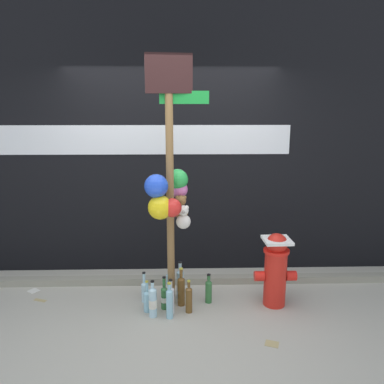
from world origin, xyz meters
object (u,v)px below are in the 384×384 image
bottle_3 (209,290)px  bottle_10 (171,299)px  bottle_8 (181,290)px  fire_hydrant (276,268)px  bottle_0 (170,285)px  bottle_2 (164,297)px  bottle_4 (147,300)px  bottle_6 (144,290)px  bottle_9 (189,299)px  bottle_1 (153,302)px  bottle_5 (180,283)px  bottle_7 (170,302)px  memorial_post (170,177)px

bottle_3 → bottle_10: bearing=-152.6°
bottle_8 → fire_hydrant: bearing=-0.7°
bottle_0 → bottle_2: (-0.05, -0.20, -0.03)m
fire_hydrant → bottle_4: size_ratio=2.36×
bottle_6 → bottle_9: 0.52m
bottle_1 → bottle_5: size_ratio=0.91×
bottle_4 → bottle_2: bearing=15.8°
bottle_0 → bottle_2: 0.21m
bottle_0 → bottle_7: bearing=-88.6°
bottle_3 → bottle_4: size_ratio=0.97×
bottle_9 → bottle_10: size_ratio=0.95×
bottle_3 → bottle_9: bearing=-137.9°
bottle_0 → bottle_6: 0.28m
bottle_0 → bottle_9: 0.34m
memorial_post → bottle_3: (0.39, 0.03, -1.22)m
bottle_4 → bottle_7: (0.23, -0.13, 0.04)m
bottle_8 → bottle_9: size_ratio=1.20×
bottle_8 → bottle_3: bearing=8.9°
memorial_post → bottle_8: bearing=-8.2°
bottle_1 → bottle_7: size_ratio=1.02×
bottle_0 → bottle_5: (0.11, 0.03, 0.01)m
bottle_4 → bottle_6: 0.20m
memorial_post → bottle_4: 1.27m
memorial_post → bottle_10: bearing=-90.0°
bottle_9 → bottle_5: bearing=106.1°
fire_hydrant → bottle_7: 1.14m
bottle_2 → bottle_7: size_ratio=0.94×
memorial_post → bottle_9: (0.18, -0.16, -1.22)m
bottle_1 → bottle_4: (-0.06, 0.10, -0.03)m
memorial_post → bottle_3: size_ratio=7.85×
bottle_0 → bottle_6: bottle_0 is taller
bottle_8 → memorial_post: bearing=171.8°
bottle_0 → bottle_7: (0.01, -0.38, 0.00)m
bottle_0 → bottle_9: bottle_0 is taller
bottle_1 → bottle_7: 0.17m
bottle_7 → bottle_10: size_ratio=1.03×
bottle_0 → bottle_9: size_ratio=1.18×
bottle_2 → bottle_5: size_ratio=0.84×
memorial_post → bottle_3: 1.29m
bottle_0 → bottle_5: bearing=15.5°
bottle_3 → memorial_post: bearing=-175.5°
bottle_4 → bottle_9: bottle_9 is taller
fire_hydrant → bottle_5: bearing=170.2°
bottle_0 → bottle_10: bearing=-85.8°
bottle_1 → bottle_3: 0.63m
bottle_7 → bottle_10: bearing=82.5°
bottle_1 → memorial_post: bearing=52.4°
bottle_6 → bottle_10: size_ratio=0.92×
bottle_6 → fire_hydrant: bearing=-3.8°
bottle_4 → fire_hydrant: bearing=4.6°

